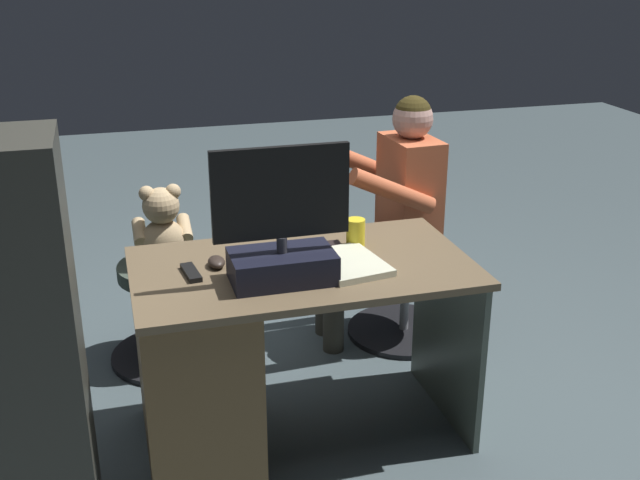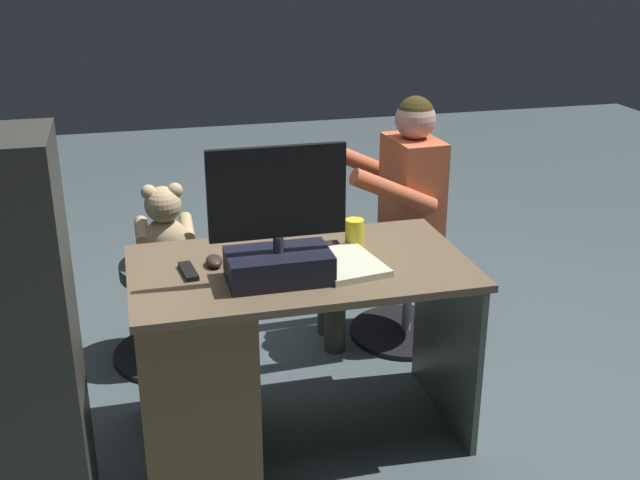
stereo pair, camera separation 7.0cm
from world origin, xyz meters
name	(u,v)px [view 1 (the left image)]	position (x,y,z in m)	size (l,w,h in m)	color
ground_plane	(284,385)	(0.00, 0.00, 0.00)	(10.00, 10.00, 0.00)	#445357
desk	(221,356)	(0.31, 0.35, 0.38)	(1.22, 0.69, 0.71)	brown
monitor	(282,242)	(0.10, 0.47, 0.86)	(0.46, 0.21, 0.47)	black
keyboard	(289,254)	(0.03, 0.27, 0.72)	(0.42, 0.14, 0.02)	black
computer_mouse	(216,262)	(0.30, 0.29, 0.73)	(0.06, 0.10, 0.04)	#302520
cup	(356,233)	(-0.24, 0.23, 0.77)	(0.07, 0.07, 0.11)	yellow
tv_remote	(191,273)	(0.40, 0.34, 0.72)	(0.04, 0.15, 0.02)	black
notebook_binder	(349,263)	(-0.15, 0.41, 0.73)	(0.22, 0.30, 0.02)	beige
office_chair_teddy	(169,306)	(0.44, -0.38, 0.26)	(0.55, 0.55, 0.47)	black
teddy_bear	(162,228)	(0.44, -0.40, 0.63)	(0.25, 0.26, 0.36)	tan
visitor_chair	(405,285)	(-0.68, -0.31, 0.26)	(0.55, 0.55, 0.47)	black
person	(391,201)	(-0.59, -0.32, 0.68)	(0.54, 0.50, 1.17)	#C8603B
equipment_rack	(5,348)	(0.99, 0.59, 0.65)	(0.44, 0.36, 1.30)	#32322B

